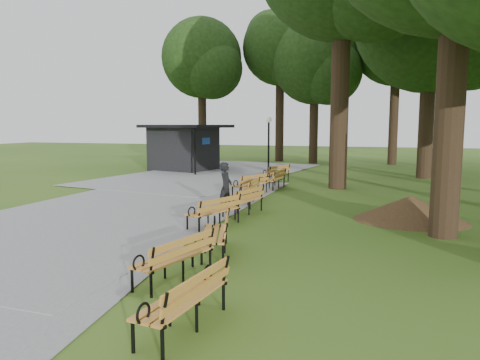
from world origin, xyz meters
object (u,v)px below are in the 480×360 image
(bench_3, at_px, (214,211))
(lawn_tree_4, at_px, (431,16))
(lamp_post, at_px, (269,134))
(bench_1, at_px, (174,257))
(person, at_px, (226,187))
(bench_7, at_px, (274,179))
(bench_6, at_px, (250,184))
(dirt_mound, at_px, (411,208))
(bench_8, at_px, (275,173))
(bench_0, at_px, (183,299))
(bench_2, at_px, (215,234))
(bench_4, at_px, (243,201))
(kiosk, at_px, (184,148))
(bench_5, at_px, (247,191))

(bench_3, height_order, lawn_tree_4, lawn_tree_4)
(lamp_post, bearing_deg, bench_1, -83.03)
(person, xyz_separation_m, bench_7, (0.36, 5.64, -0.38))
(bench_1, distance_m, bench_6, 10.18)
(dirt_mound, relative_size, bench_8, 1.45)
(lamp_post, height_order, bench_0, lamp_post)
(dirt_mound, height_order, bench_2, bench_2)
(bench_4, bearing_deg, bench_1, 19.50)
(bench_3, bearing_deg, lawn_tree_4, 176.10)
(lamp_post, xyz_separation_m, bench_0, (2.90, -17.59, -1.91))
(kiosk, distance_m, lamp_post, 6.72)
(bench_5, bearing_deg, bench_4, 9.65)
(bench_0, bearing_deg, bench_6, -161.05)
(bench_7, bearing_deg, lamp_post, -157.77)
(bench_1, bearing_deg, bench_3, -153.67)
(lawn_tree_4, bearing_deg, bench_1, -108.10)
(lamp_post, height_order, bench_1, lamp_post)
(bench_0, height_order, bench_8, same)
(bench_3, bearing_deg, bench_8, -155.58)
(bench_2, bearing_deg, person, 178.97)
(dirt_mound, height_order, bench_0, bench_0)
(bench_5, relative_size, bench_7, 1.00)
(kiosk, bearing_deg, lawn_tree_4, 13.69)
(bench_7, bearing_deg, bench_8, -163.68)
(person, xyz_separation_m, kiosk, (-6.88, 12.13, 0.61))
(bench_3, relative_size, bench_4, 1.00)
(bench_0, relative_size, bench_4, 1.00)
(dirt_mound, height_order, bench_1, bench_1)
(person, xyz_separation_m, bench_0, (2.11, -8.15, -0.38))
(kiosk, height_order, bench_7, kiosk)
(bench_7, relative_size, lawn_tree_4, 0.15)
(bench_0, height_order, bench_3, same)
(bench_0, bearing_deg, bench_4, -161.65)
(bench_4, distance_m, bench_7, 5.81)
(lamp_post, xyz_separation_m, bench_6, (0.57, -5.76, -1.91))
(bench_6, relative_size, lawn_tree_4, 0.15)
(person, relative_size, kiosk, 0.36)
(bench_3, height_order, bench_6, same)
(lamp_post, xyz_separation_m, dirt_mound, (6.46, -9.15, -1.96))
(bench_4, bearing_deg, bench_7, -162.58)
(bench_1, bearing_deg, lamp_post, -157.28)
(bench_2, bearing_deg, bench_0, -3.39)
(bench_0, distance_m, bench_2, 3.72)
(bench_1, bearing_deg, bench_8, -159.32)
(bench_1, bearing_deg, person, -154.08)
(bench_1, xyz_separation_m, bench_2, (0.11, 1.88, 0.00))
(kiosk, distance_m, bench_6, 10.80)
(person, xyz_separation_m, bench_3, (0.34, -2.08, -0.38))
(bench_0, relative_size, bench_1, 1.00)
(kiosk, distance_m, dirt_mound, 17.29)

